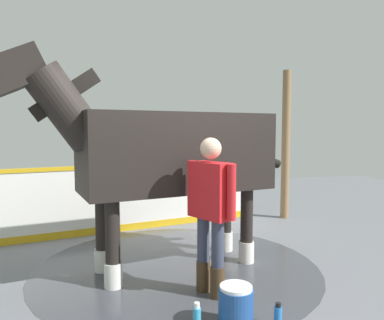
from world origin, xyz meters
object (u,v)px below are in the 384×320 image
object	(u,v)px
horse	(167,153)
bottle_spray	(278,315)
bottle_shampoo	(197,319)
wash_bucket	(236,306)
handler	(211,205)

from	to	relation	value
horse	bottle_spray	world-z (taller)	horse
bottle_shampoo	bottle_spray	world-z (taller)	bottle_shampoo
horse	wash_bucket	world-z (taller)	horse
bottle_shampoo	bottle_spray	xyz separation A→B (m)	(-0.72, 0.03, -0.02)
handler	bottle_spray	size ratio (longest dim) A/B	7.85
handler	bottle_shampoo	bearing A→B (deg)	-143.03
horse	wash_bucket	bearing A→B (deg)	90.49
bottle_shampoo	horse	bearing A→B (deg)	-86.83
handler	wash_bucket	bearing A→B (deg)	-114.83
wash_bucket	bottle_spray	distance (m)	0.38
wash_bucket	bottle_spray	bearing A→B (deg)	171.34
horse	handler	distance (m)	1.01
bottle_shampoo	handler	bearing A→B (deg)	-111.66
wash_bucket	bottle_shampoo	size ratio (longest dim) A/B	1.42
horse	bottle_spray	size ratio (longest dim) A/B	17.19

